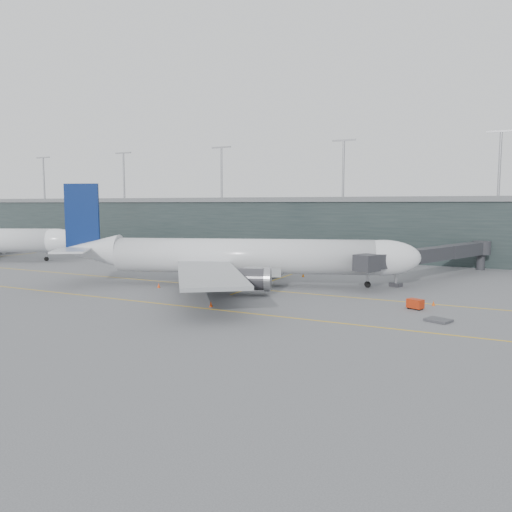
% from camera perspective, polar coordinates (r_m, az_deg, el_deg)
% --- Properties ---
extents(ground, '(320.00, 320.00, 0.00)m').
position_cam_1_polar(ground, '(85.84, -2.62, -3.10)').
color(ground, '#525257').
rests_on(ground, ground).
extents(taxiline_a, '(160.00, 0.25, 0.02)m').
position_cam_1_polar(taxiline_a, '(82.40, -3.96, -3.49)').
color(taxiline_a, gold).
rests_on(taxiline_a, ground).
extents(taxiline_b, '(160.00, 0.25, 0.02)m').
position_cam_1_polar(taxiline_b, '(69.27, -10.65, -5.39)').
color(taxiline_b, gold).
rests_on(taxiline_b, ground).
extents(taxiline_lead_main, '(0.25, 60.00, 0.02)m').
position_cam_1_polar(taxiline_lead_main, '(101.76, 5.30, -1.69)').
color(taxiline_lead_main, gold).
rests_on(taxiline_lead_main, ground).
extents(taxiline_lead_adj, '(0.25, 60.00, 0.02)m').
position_cam_1_polar(taxiline_lead_adj, '(149.99, -24.58, 0.26)').
color(taxiline_lead_adj, gold).
rests_on(taxiline_lead_adj, ground).
extents(terminal, '(240.00, 36.00, 29.00)m').
position_cam_1_polar(terminal, '(138.55, 9.02, 3.46)').
color(terminal, '#1D2828').
rests_on(terminal, ground).
extents(main_aircraft, '(58.70, 54.15, 16.98)m').
position_cam_1_polar(main_aircraft, '(82.93, -1.78, -0.10)').
color(main_aircraft, silver).
rests_on(main_aircraft, ground).
extents(jet_bridge, '(17.14, 43.47, 5.94)m').
position_cam_1_polar(jet_bridge, '(96.98, 18.71, 0.28)').
color(jet_bridge, '#2B2B30').
rests_on(jet_bridge, ground).
extents(gse_cart, '(2.28, 1.92, 1.33)m').
position_cam_1_polar(gse_cart, '(67.75, 17.74, -5.20)').
color(gse_cart, '#A7270B').
rests_on(gse_cart, ground).
extents(baggage_dolly, '(3.28, 2.98, 0.27)m').
position_cam_1_polar(baggage_dolly, '(61.82, 20.12, -6.89)').
color(baggage_dolly, '#3A3A3F').
rests_on(baggage_dolly, ground).
extents(uld_a, '(2.51, 2.20, 1.96)m').
position_cam_1_polar(uld_a, '(97.25, -2.66, -1.42)').
color(uld_a, '#3B3A40').
rests_on(uld_a, ground).
extents(uld_b, '(2.44, 2.08, 1.99)m').
position_cam_1_polar(uld_b, '(96.60, -1.79, -1.46)').
color(uld_b, '#3B3A40').
rests_on(uld_b, ground).
extents(uld_c, '(2.23, 1.98, 1.70)m').
position_cam_1_polar(uld_c, '(94.24, -0.07, -1.73)').
color(uld_c, '#3B3A40').
rests_on(uld_c, ground).
extents(cone_nose, '(0.42, 0.42, 0.67)m').
position_cam_1_polar(cone_nose, '(70.92, 19.63, -5.11)').
color(cone_nose, '#D84B0C').
rests_on(cone_nose, ground).
extents(cone_wing_stbd, '(0.46, 0.46, 0.74)m').
position_cam_1_polar(cone_wing_stbd, '(66.35, -5.18, -5.50)').
color(cone_wing_stbd, red).
rests_on(cone_wing_stbd, ground).
extents(cone_wing_port, '(0.49, 0.49, 0.77)m').
position_cam_1_polar(cone_wing_port, '(93.13, 5.41, -2.17)').
color(cone_wing_port, orange).
rests_on(cone_wing_port, ground).
extents(cone_tail, '(0.47, 0.47, 0.75)m').
position_cam_1_polar(cone_tail, '(82.48, -11.06, -3.32)').
color(cone_tail, '#F3430D').
rests_on(cone_tail, ground).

